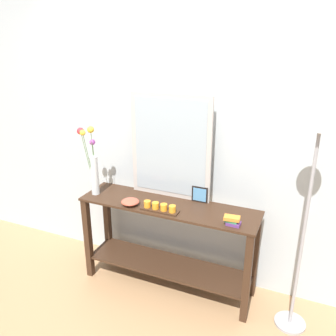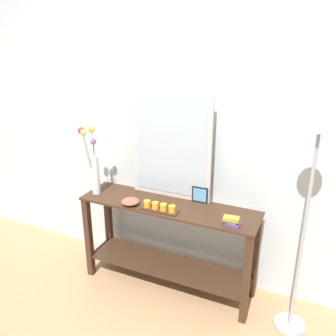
% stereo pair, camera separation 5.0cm
% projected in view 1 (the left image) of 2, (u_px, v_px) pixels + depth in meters
% --- Properties ---
extents(ground_plane, '(7.00, 6.00, 0.02)m').
position_uv_depth(ground_plane, '(168.00, 284.00, 3.24)').
color(ground_plane, '#A87F56').
extents(wall_back, '(6.40, 0.08, 2.70)m').
position_uv_depth(wall_back, '(183.00, 133.00, 3.04)').
color(wall_back, '#B2BCC1').
rests_on(wall_back, ground).
extents(console_table, '(1.54, 0.41, 0.81)m').
position_uv_depth(console_table, '(168.00, 237.00, 3.07)').
color(console_table, '#382316').
rests_on(console_table, ground).
extents(mirror_leaning, '(0.72, 0.03, 0.90)m').
position_uv_depth(mirror_leaning, '(170.00, 147.00, 2.97)').
color(mirror_leaning, '#B7B2AD').
rests_on(mirror_leaning, console_table).
extents(tall_vase_left, '(0.17, 0.19, 0.62)m').
position_uv_depth(tall_vase_left, '(92.00, 164.00, 3.07)').
color(tall_vase_left, silver).
rests_on(tall_vase_left, console_table).
extents(candle_tray, '(0.32, 0.09, 0.07)m').
position_uv_depth(candle_tray, '(160.00, 208.00, 2.84)').
color(candle_tray, '#382316').
rests_on(candle_tray, console_table).
extents(picture_frame_small, '(0.14, 0.01, 0.14)m').
position_uv_depth(picture_frame_small, '(200.00, 194.00, 2.98)').
color(picture_frame_small, black).
rests_on(picture_frame_small, console_table).
extents(decorative_bowl, '(0.15, 0.15, 0.05)m').
position_uv_depth(decorative_bowl, '(130.00, 202.00, 2.94)').
color(decorative_bowl, '#B24C38').
rests_on(decorative_bowl, console_table).
extents(book_stack, '(0.13, 0.09, 0.07)m').
position_uv_depth(book_stack, '(232.00, 221.00, 2.63)').
color(book_stack, '#663884').
rests_on(book_stack, console_table).
extents(floor_lamp, '(0.24, 0.24, 1.68)m').
position_uv_depth(floor_lamp, '(310.00, 193.00, 2.39)').
color(floor_lamp, '#9E9EA3').
rests_on(floor_lamp, ground).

